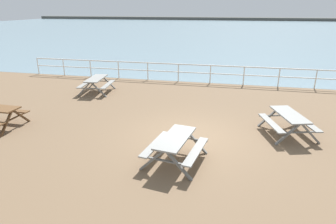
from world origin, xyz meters
TOP-DOWN VIEW (x-y plane):
  - ground_plane at (0.00, 0.00)m, footprint 30.00×24.00m
  - sea_band at (0.00, 52.75)m, footprint 142.00×90.00m
  - distant_shoreline at (0.00, 95.75)m, footprint 142.00×6.00m
  - seaward_railing at (-0.00, 7.75)m, footprint 23.07×0.07m
  - picnic_table_near_right at (3.29, 0.99)m, footprint 1.95×2.15m
  - picnic_table_mid_centre at (-5.68, 4.48)m, footprint 1.71×1.95m
  - picnic_table_seaward at (-0.22, -1.73)m, footprint 1.78×2.01m

SIDE VIEW (x-z plane):
  - ground_plane at x=0.00m, z-range -0.20..0.00m
  - sea_band at x=0.00m, z-range 0.00..0.00m
  - distant_shoreline at x=0.00m, z-range -0.90..0.90m
  - picnic_table_near_right at x=3.29m, z-range 0.19..0.98m
  - picnic_table_mid_centre at x=-5.68m, z-range 0.19..0.98m
  - picnic_table_seaward at x=-0.22m, z-range 0.19..0.98m
  - seaward_railing at x=0.00m, z-range 0.21..1.29m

